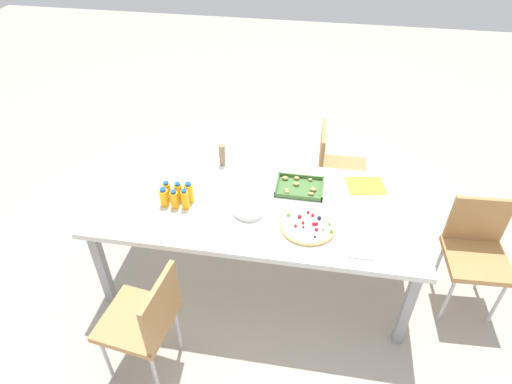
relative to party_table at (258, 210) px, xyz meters
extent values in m
plane|color=#B2A899|center=(0.00, 0.00, -0.67)|extent=(12.00, 12.00, 0.00)
cube|color=silver|center=(0.00, 0.00, 0.04)|extent=(2.19, 0.97, 0.04)
cube|color=#99999E|center=(-1.02, -0.41, -0.33)|extent=(0.06, 0.06, 0.69)
cube|color=#99999E|center=(1.02, -0.41, -0.33)|extent=(0.06, 0.06, 0.69)
cube|color=#99999E|center=(-1.02, 0.41, -0.33)|extent=(0.06, 0.06, 0.69)
cube|color=#99999E|center=(1.02, 0.41, -0.33)|extent=(0.06, 0.06, 0.69)
cube|color=#B7844C|center=(1.48, -0.01, -0.22)|extent=(0.42, 0.42, 0.04)
cube|color=#B7844C|center=(1.47, 0.17, -0.03)|extent=(0.38, 0.05, 0.38)
cylinder|color=silver|center=(1.65, -0.17, -0.47)|extent=(0.02, 0.02, 0.41)
cylinder|color=silver|center=(1.33, -0.18, -0.47)|extent=(0.02, 0.02, 0.41)
cylinder|color=silver|center=(1.63, 0.15, -0.47)|extent=(0.02, 0.02, 0.41)
cylinder|color=silver|center=(1.31, 0.14, -0.47)|extent=(0.02, 0.02, 0.41)
cube|color=#B7844C|center=(0.58, 0.86, -0.22)|extent=(0.41, 0.41, 0.04)
cube|color=#B7844C|center=(0.40, 0.85, -0.03)|extent=(0.04, 0.38, 0.38)
cylinder|color=silver|center=(0.74, 1.02, -0.47)|extent=(0.02, 0.02, 0.41)
cylinder|color=silver|center=(0.74, 0.70, -0.47)|extent=(0.02, 0.02, 0.41)
cylinder|color=silver|center=(0.42, 1.01, -0.47)|extent=(0.02, 0.02, 0.41)
cylinder|color=silver|center=(0.42, 0.69, -0.47)|extent=(0.02, 0.02, 0.41)
cube|color=#B7844C|center=(-0.58, -0.84, -0.22)|extent=(0.45, 0.45, 0.04)
cube|color=#B7844C|center=(-0.40, -0.86, -0.03)|extent=(0.08, 0.38, 0.38)
cylinder|color=silver|center=(-0.76, -0.97, -0.47)|extent=(0.02, 0.02, 0.41)
cylinder|color=silver|center=(-0.72, -0.66, -0.47)|extent=(0.02, 0.02, 0.41)
cylinder|color=silver|center=(-0.44, -1.02, -0.47)|extent=(0.02, 0.02, 0.41)
cylinder|color=silver|center=(-0.40, -0.70, -0.47)|extent=(0.02, 0.02, 0.41)
cylinder|color=#FAAE14|center=(-0.61, -0.12, 0.12)|extent=(0.06, 0.06, 0.12)
cylinder|color=blue|center=(-0.61, -0.12, 0.19)|extent=(0.04, 0.04, 0.02)
cylinder|color=#FAAC14|center=(-0.54, -0.13, 0.12)|extent=(0.06, 0.06, 0.12)
cylinder|color=blue|center=(-0.54, -0.13, 0.19)|extent=(0.04, 0.04, 0.02)
cylinder|color=#FAAE14|center=(-0.46, -0.12, 0.12)|extent=(0.05, 0.05, 0.13)
cylinder|color=blue|center=(-0.46, -0.12, 0.20)|extent=(0.03, 0.03, 0.02)
cylinder|color=#F9AE14|center=(-0.61, -0.05, 0.12)|extent=(0.05, 0.05, 0.12)
cylinder|color=blue|center=(-0.61, -0.05, 0.19)|extent=(0.04, 0.04, 0.02)
cylinder|color=#F9AD14|center=(-0.53, -0.05, 0.12)|extent=(0.05, 0.05, 0.12)
cylinder|color=blue|center=(-0.53, -0.05, 0.19)|extent=(0.04, 0.04, 0.02)
cylinder|color=#FAAD14|center=(-0.46, -0.05, 0.13)|extent=(0.06, 0.06, 0.13)
cylinder|color=blue|center=(-0.46, -0.05, 0.20)|extent=(0.04, 0.04, 0.02)
cylinder|color=tan|center=(0.35, -0.18, 0.07)|extent=(0.36, 0.36, 0.02)
cylinder|color=white|center=(0.35, -0.18, 0.08)|extent=(0.33, 0.33, 0.01)
sphere|color=red|center=(0.37, -0.10, 0.09)|extent=(0.02, 0.02, 0.02)
sphere|color=red|center=(0.38, -0.18, 0.09)|extent=(0.03, 0.03, 0.03)
sphere|color=red|center=(0.34, -0.07, 0.09)|extent=(0.02, 0.02, 0.02)
sphere|color=red|center=(0.27, -0.21, 0.09)|extent=(0.02, 0.02, 0.02)
sphere|color=#66B238|center=(0.44, -0.22, 0.09)|extent=(0.02, 0.02, 0.02)
sphere|color=red|center=(0.32, -0.18, 0.09)|extent=(0.02, 0.02, 0.02)
sphere|color=red|center=(0.32, -0.21, 0.09)|extent=(0.02, 0.02, 0.02)
sphere|color=red|center=(0.40, -0.17, 0.09)|extent=(0.02, 0.02, 0.02)
sphere|color=#66B238|center=(0.31, -0.16, 0.09)|extent=(0.02, 0.02, 0.02)
sphere|color=red|center=(0.29, -0.13, 0.09)|extent=(0.03, 0.03, 0.03)
sphere|color=#1E1947|center=(0.41, -0.12, 0.09)|extent=(0.03, 0.03, 0.03)
sphere|color=#66B238|center=(0.22, -0.12, 0.09)|extent=(0.03, 0.03, 0.03)
sphere|color=#1E1947|center=(0.40, -0.29, 0.09)|extent=(0.02, 0.02, 0.02)
sphere|color=red|center=(0.40, -0.22, 0.09)|extent=(0.02, 0.02, 0.02)
sphere|color=#66B238|center=(0.49, -0.23, 0.09)|extent=(0.02, 0.02, 0.02)
sphere|color=#66B238|center=(0.48, -0.16, 0.09)|extent=(0.02, 0.02, 0.02)
cube|color=#477238|center=(0.26, 0.20, 0.06)|extent=(0.33, 0.25, 0.01)
cube|color=#477238|center=(0.26, 0.08, 0.08)|extent=(0.33, 0.01, 0.03)
cube|color=#477238|center=(0.26, 0.32, 0.08)|extent=(0.33, 0.01, 0.03)
cube|color=#477238|center=(0.10, 0.20, 0.08)|extent=(0.01, 0.25, 0.03)
cube|color=#477238|center=(0.42, 0.20, 0.08)|extent=(0.01, 0.25, 0.03)
ellipsoid|color=tan|center=(0.36, 0.18, 0.08)|extent=(0.05, 0.03, 0.03)
ellipsoid|color=tan|center=(0.24, 0.23, 0.08)|extent=(0.05, 0.03, 0.03)
ellipsoid|color=tan|center=(0.33, 0.30, 0.08)|extent=(0.03, 0.02, 0.02)
ellipsoid|color=tan|center=(0.35, 0.13, 0.08)|extent=(0.04, 0.03, 0.02)
ellipsoid|color=tan|center=(0.23, 0.30, 0.08)|extent=(0.04, 0.03, 0.02)
ellipsoid|color=tan|center=(0.15, 0.28, 0.08)|extent=(0.05, 0.03, 0.03)
ellipsoid|color=tan|center=(0.18, 0.15, 0.08)|extent=(0.03, 0.02, 0.02)
ellipsoid|color=tan|center=(0.18, 0.13, 0.08)|extent=(0.04, 0.03, 0.02)
cylinder|color=silver|center=(-0.04, -0.10, 0.06)|extent=(0.20, 0.20, 0.00)
cylinder|color=silver|center=(-0.04, -0.10, 0.07)|extent=(0.20, 0.20, 0.00)
cylinder|color=silver|center=(-0.04, -0.10, 0.07)|extent=(0.20, 0.20, 0.00)
cylinder|color=silver|center=(-0.04, -0.10, 0.08)|extent=(0.20, 0.20, 0.00)
cylinder|color=silver|center=(-0.04, -0.10, 0.08)|extent=(0.20, 0.20, 0.00)
cylinder|color=silver|center=(-0.04, -0.10, 0.09)|extent=(0.20, 0.20, 0.00)
cylinder|color=silver|center=(-0.04, -0.10, 0.09)|extent=(0.20, 0.20, 0.00)
cylinder|color=silver|center=(-0.04, -0.10, 0.10)|extent=(0.20, 0.20, 0.00)
cube|color=white|center=(0.67, -0.33, 0.06)|extent=(0.15, 0.15, 0.01)
cylinder|color=#9E7A56|center=(-0.33, 0.40, 0.14)|extent=(0.04, 0.04, 0.17)
cube|color=yellow|center=(0.72, 0.31, 0.06)|extent=(0.29, 0.25, 0.01)
camera|label=1|loc=(0.36, -2.25, 2.00)|focal=31.27mm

